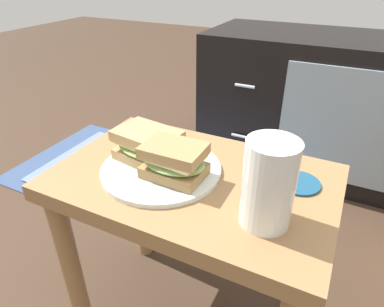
{
  "coord_description": "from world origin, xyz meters",
  "views": [
    {
      "loc": [
        0.25,
        -0.51,
        0.84
      ],
      "look_at": [
        -0.0,
        0.0,
        0.51
      ],
      "focal_mm": 31.54,
      "sensor_mm": 36.0,
      "label": 1
    }
  ],
  "objects_px": {
    "coaster": "(298,183)",
    "sandwich_front": "(148,146)",
    "tv_cabinet": "(319,105)",
    "plate": "(161,169)",
    "sandwich_back": "(174,161)",
    "beer_glass": "(268,186)"
  },
  "relations": [
    {
      "from": "coaster",
      "to": "sandwich_front",
      "type": "bearing_deg",
      "value": -167.96
    },
    {
      "from": "tv_cabinet",
      "to": "sandwich_front",
      "type": "distance_m",
      "value": 1.0
    },
    {
      "from": "tv_cabinet",
      "to": "coaster",
      "type": "relative_size",
      "value": 11.56
    },
    {
      "from": "tv_cabinet",
      "to": "plate",
      "type": "xyz_separation_m",
      "value": [
        -0.2,
        -0.96,
        0.17
      ]
    },
    {
      "from": "sandwich_front",
      "to": "sandwich_back",
      "type": "height_order",
      "value": "sandwich_back"
    },
    {
      "from": "beer_glass",
      "to": "tv_cabinet",
      "type": "bearing_deg",
      "value": 91.66
    },
    {
      "from": "sandwich_front",
      "to": "coaster",
      "type": "bearing_deg",
      "value": 12.04
    },
    {
      "from": "sandwich_back",
      "to": "beer_glass",
      "type": "bearing_deg",
      "value": -11.57
    },
    {
      "from": "tv_cabinet",
      "to": "sandwich_back",
      "type": "height_order",
      "value": "tv_cabinet"
    },
    {
      "from": "beer_glass",
      "to": "coaster",
      "type": "height_order",
      "value": "beer_glass"
    },
    {
      "from": "sandwich_back",
      "to": "coaster",
      "type": "bearing_deg",
      "value": 22.78
    },
    {
      "from": "tv_cabinet",
      "to": "coaster",
      "type": "bearing_deg",
      "value": -86.07
    },
    {
      "from": "plate",
      "to": "sandwich_back",
      "type": "bearing_deg",
      "value": -20.21
    },
    {
      "from": "sandwich_back",
      "to": "beer_glass",
      "type": "xyz_separation_m",
      "value": [
        0.19,
        -0.04,
        0.03
      ]
    },
    {
      "from": "sandwich_front",
      "to": "beer_glass",
      "type": "bearing_deg",
      "value": -14.17
    },
    {
      "from": "plate",
      "to": "coaster",
      "type": "xyz_separation_m",
      "value": [
        0.26,
        0.08,
        -0.0
      ]
    },
    {
      "from": "sandwich_back",
      "to": "beer_glass",
      "type": "relative_size",
      "value": 0.86
    },
    {
      "from": "sandwich_front",
      "to": "sandwich_back",
      "type": "distance_m",
      "value": 0.08
    },
    {
      "from": "plate",
      "to": "sandwich_front",
      "type": "bearing_deg",
      "value": 159.79
    },
    {
      "from": "plate",
      "to": "tv_cabinet",
      "type": "bearing_deg",
      "value": 78.24
    },
    {
      "from": "sandwich_back",
      "to": "plate",
      "type": "bearing_deg",
      "value": 159.79
    },
    {
      "from": "sandwich_back",
      "to": "coaster",
      "type": "distance_m",
      "value": 0.24
    }
  ]
}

